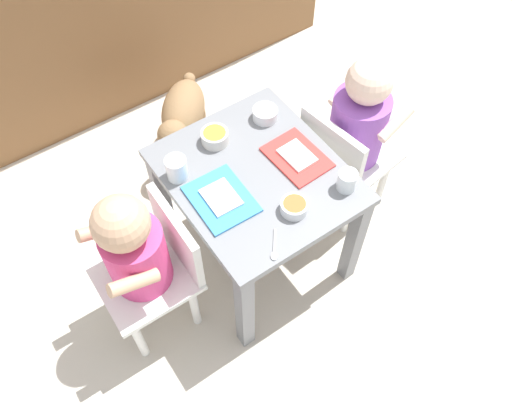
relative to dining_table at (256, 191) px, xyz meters
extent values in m
plane|color=beige|center=(0.00, 0.00, -0.38)|extent=(7.00, 7.00, 0.00)
cube|color=slate|center=(0.00, 0.00, 0.08)|extent=(0.50, 0.57, 0.03)
cube|color=slate|center=(-0.22, -0.25, -0.16)|extent=(0.04, 0.04, 0.45)
cube|color=slate|center=(0.22, -0.25, -0.16)|extent=(0.04, 0.04, 0.45)
cube|color=slate|center=(-0.22, 0.25, -0.16)|extent=(0.04, 0.04, 0.45)
cube|color=slate|center=(0.22, 0.25, -0.16)|extent=(0.04, 0.04, 0.45)
cube|color=white|center=(-0.42, -0.01, -0.11)|extent=(0.28, 0.28, 0.02)
cube|color=white|center=(-0.29, -0.01, 0.01)|extent=(0.03, 0.27, 0.22)
cylinder|color=#D83F7F|center=(-0.42, -0.01, 0.02)|extent=(0.18, 0.18, 0.23)
sphere|color=tan|center=(-0.43, -0.01, 0.20)|extent=(0.16, 0.16, 0.16)
cylinder|color=white|center=(-0.52, 0.09, -0.25)|extent=(0.03, 0.03, 0.27)
cylinder|color=white|center=(-0.52, -0.11, -0.25)|extent=(0.03, 0.03, 0.27)
cylinder|color=white|center=(-0.32, 0.09, -0.25)|extent=(0.03, 0.03, 0.27)
cylinder|color=white|center=(-0.32, -0.11, -0.25)|extent=(0.03, 0.03, 0.27)
cylinder|color=tan|center=(-0.47, 0.09, 0.07)|extent=(0.15, 0.04, 0.09)
cylinder|color=tan|center=(-0.47, -0.11, 0.07)|extent=(0.15, 0.04, 0.09)
cube|color=white|center=(0.42, 0.01, -0.11)|extent=(0.32, 0.32, 0.02)
cube|color=white|center=(0.29, -0.01, 0.01)|extent=(0.06, 0.27, 0.22)
cylinder|color=purple|center=(0.42, 0.01, 0.03)|extent=(0.19, 0.19, 0.26)
sphere|color=beige|center=(0.43, 0.01, 0.23)|extent=(0.15, 0.15, 0.15)
cylinder|color=white|center=(0.53, -0.08, -0.25)|extent=(0.03, 0.03, 0.27)
cylinder|color=white|center=(0.50, 0.12, -0.25)|extent=(0.03, 0.03, 0.27)
cylinder|color=white|center=(0.33, -0.11, -0.25)|extent=(0.03, 0.03, 0.27)
cylinder|color=white|center=(0.30, 0.09, -0.25)|extent=(0.03, 0.03, 0.27)
cylinder|color=beige|center=(0.48, -0.09, 0.10)|extent=(0.15, 0.06, 0.09)
cylinder|color=beige|center=(0.45, 0.12, 0.10)|extent=(0.15, 0.06, 0.09)
ellipsoid|color=olive|center=(0.07, 0.61, -0.19)|extent=(0.32, 0.34, 0.18)
sphere|color=olive|center=(-0.05, 0.48, -0.14)|extent=(0.12, 0.12, 0.12)
sphere|color=black|center=(-0.07, 0.45, -0.15)|extent=(0.05, 0.05, 0.05)
torus|color=green|center=(-0.03, 0.50, -0.16)|extent=(0.09, 0.09, 0.10)
sphere|color=olive|center=(0.16, 0.72, -0.15)|extent=(0.05, 0.05, 0.05)
cylinder|color=olive|center=(-0.02, 0.58, -0.32)|extent=(0.04, 0.04, 0.12)
cylinder|color=olive|center=(0.05, 0.51, -0.32)|extent=(0.04, 0.04, 0.12)
cylinder|color=olive|center=(0.09, 0.70, -0.32)|extent=(0.04, 0.04, 0.12)
cylinder|color=olive|center=(0.16, 0.64, -0.32)|extent=(0.04, 0.04, 0.12)
cube|color=#388CD8|center=(-0.14, -0.02, 0.09)|extent=(0.16, 0.21, 0.01)
cube|color=white|center=(-0.14, -0.02, 0.10)|extent=(0.09, 0.11, 0.01)
cube|color=red|center=(0.14, -0.02, 0.09)|extent=(0.15, 0.20, 0.01)
cube|color=white|center=(0.14, -0.02, 0.10)|extent=(0.08, 0.11, 0.01)
cylinder|color=white|center=(0.19, -0.19, 0.12)|extent=(0.06, 0.06, 0.06)
cylinder|color=silver|center=(0.19, -0.19, 0.11)|extent=(0.05, 0.05, 0.03)
cylinder|color=white|center=(-0.20, 0.12, 0.13)|extent=(0.06, 0.06, 0.07)
cylinder|color=silver|center=(-0.20, 0.12, 0.11)|extent=(0.06, 0.06, 0.04)
cylinder|color=silver|center=(-0.03, 0.18, 0.11)|extent=(0.09, 0.09, 0.04)
cylinder|color=gold|center=(-0.03, 0.18, 0.13)|extent=(0.07, 0.07, 0.01)
cylinder|color=white|center=(0.15, 0.17, 0.11)|extent=(0.08, 0.08, 0.04)
cylinder|color=gold|center=(0.15, 0.17, 0.13)|extent=(0.07, 0.07, 0.01)
cylinder|color=white|center=(0.01, -0.17, 0.11)|extent=(0.08, 0.08, 0.03)
cylinder|color=#B26633|center=(0.01, -0.17, 0.12)|extent=(0.07, 0.07, 0.01)
cylinder|color=silver|center=(-0.09, -0.22, 0.09)|extent=(0.05, 0.06, 0.01)
ellipsoid|color=silver|center=(-0.12, -0.26, 0.09)|extent=(0.03, 0.03, 0.01)
camera|label=1|loc=(-0.57, -0.82, 1.36)|focal=37.80mm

